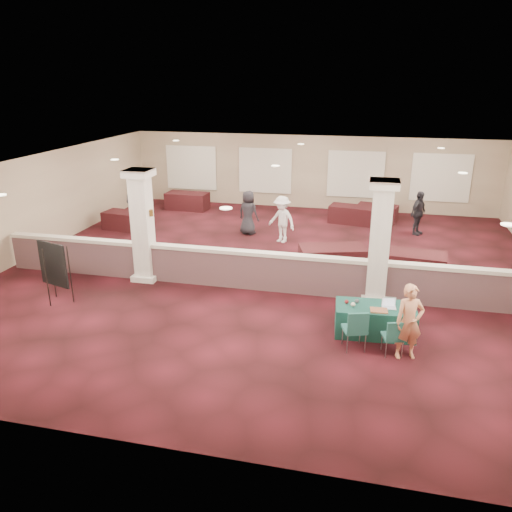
% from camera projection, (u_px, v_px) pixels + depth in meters
% --- Properties ---
extents(ground, '(16.00, 16.00, 0.00)m').
position_uv_depth(ground, '(274.00, 270.00, 15.20)').
color(ground, '#411017').
rests_on(ground, ground).
extents(wall_back, '(16.00, 0.04, 3.20)m').
position_uv_depth(wall_back, '(310.00, 172.00, 22.00)').
color(wall_back, gray).
rests_on(wall_back, ground).
extents(wall_front, '(16.00, 0.04, 3.20)m').
position_uv_depth(wall_front, '(171.00, 362.00, 7.33)').
color(wall_front, gray).
rests_on(wall_front, ground).
extents(wall_left, '(0.04, 16.00, 3.20)m').
position_uv_depth(wall_left, '(36.00, 205.00, 16.37)').
color(wall_left, gray).
rests_on(wall_left, ground).
extents(ceiling, '(16.00, 16.00, 0.02)m').
position_uv_depth(ceiling, '(276.00, 165.00, 14.12)').
color(ceiling, white).
rests_on(ceiling, wall_back).
extents(partition_wall, '(15.60, 0.28, 1.10)m').
position_uv_depth(partition_wall, '(264.00, 270.00, 13.63)').
color(partition_wall, brown).
rests_on(partition_wall, ground).
extents(column_left, '(0.72, 0.72, 3.20)m').
position_uv_depth(column_left, '(143.00, 225.00, 14.02)').
color(column_left, silver).
rests_on(column_left, ground).
extents(column_right, '(0.72, 0.72, 3.20)m').
position_uv_depth(column_right, '(380.00, 241.00, 12.63)').
color(column_right, silver).
rests_on(column_right, ground).
extents(sconce_left, '(0.12, 0.12, 0.18)m').
position_uv_depth(sconce_left, '(132.00, 212.00, 13.96)').
color(sconce_left, brown).
rests_on(sconce_left, column_left).
extents(sconce_right, '(0.12, 0.12, 0.18)m').
position_uv_depth(sconce_right, '(151.00, 213.00, 13.84)').
color(sconce_right, brown).
rests_on(sconce_right, column_left).
extents(near_table, '(1.84, 1.02, 0.68)m').
position_uv_depth(near_table, '(375.00, 320.00, 11.35)').
color(near_table, '#103D35').
rests_on(near_table, ground).
extents(conf_chair_main, '(0.51, 0.51, 0.83)m').
position_uv_depth(conf_chair_main, '(394.00, 335.00, 10.38)').
color(conf_chair_main, '#205B5D').
rests_on(conf_chair_main, ground).
extents(conf_chair_side, '(0.60, 0.60, 0.94)m').
position_uv_depth(conf_chair_side, '(356.00, 327.00, 10.56)').
color(conf_chair_side, '#205B5D').
rests_on(conf_chair_side, ground).
extents(easel_board, '(0.94, 0.57, 1.64)m').
position_uv_depth(easel_board, '(53.00, 265.00, 12.69)').
color(easel_board, black).
rests_on(easel_board, ground).
extents(woman, '(0.68, 0.55, 1.63)m').
position_uv_depth(woman, '(409.00, 322.00, 10.23)').
color(woman, '#E59B63').
rests_on(woman, ground).
extents(far_table_front_left, '(1.78, 1.04, 0.69)m').
position_uv_depth(far_table_front_left, '(126.00, 221.00, 19.20)').
color(far_table_front_left, black).
rests_on(far_table_front_left, ground).
extents(far_table_front_center, '(2.14, 1.50, 0.78)m').
position_uv_depth(far_table_front_center, '(332.00, 259.00, 14.98)').
color(far_table_front_center, black).
rests_on(far_table_front_center, ground).
extents(far_table_front_right, '(2.04, 1.19, 0.79)m').
position_uv_depth(far_table_front_right, '(410.00, 265.00, 14.50)').
color(far_table_front_right, black).
rests_on(far_table_front_right, ground).
extents(far_table_back_left, '(1.87, 1.00, 0.74)m').
position_uv_depth(far_table_back_left, '(187.00, 201.00, 22.15)').
color(far_table_back_left, black).
rests_on(far_table_back_left, ground).
extents(far_table_back_center, '(1.84, 1.14, 0.70)m').
position_uv_depth(far_table_back_center, '(351.00, 214.00, 20.06)').
color(far_table_back_center, black).
rests_on(far_table_back_center, ground).
extents(far_table_back_right, '(1.73, 1.11, 0.65)m').
position_uv_depth(far_table_back_right, '(377.00, 213.00, 20.41)').
color(far_table_back_right, black).
rests_on(far_table_back_right, ground).
extents(attendee_a, '(0.87, 0.65, 1.62)m').
position_uv_depth(attendee_a, '(135.00, 203.00, 19.98)').
color(attendee_a, black).
rests_on(attendee_a, ground).
extents(attendee_b, '(1.17, 0.92, 1.66)m').
position_uv_depth(attendee_b, '(282.00, 219.00, 17.56)').
color(attendee_b, silver).
rests_on(attendee_b, ground).
extents(attendee_c, '(0.91, 1.06, 1.64)m').
position_uv_depth(attendee_c, '(418.00, 213.00, 18.42)').
color(attendee_c, black).
rests_on(attendee_c, ground).
extents(attendee_d, '(0.91, 0.67, 1.64)m').
position_uv_depth(attendee_d, '(248.00, 213.00, 18.49)').
color(attendee_d, black).
rests_on(attendee_d, ground).
extents(laptop_base, '(0.32, 0.24, 0.02)m').
position_uv_depth(laptop_base, '(389.00, 308.00, 11.15)').
color(laptop_base, silver).
rests_on(laptop_base, near_table).
extents(laptop_screen, '(0.31, 0.04, 0.21)m').
position_uv_depth(laptop_screen, '(389.00, 301.00, 11.21)').
color(laptop_screen, silver).
rests_on(laptop_screen, near_table).
extents(screen_glow, '(0.28, 0.03, 0.18)m').
position_uv_depth(screen_glow, '(389.00, 302.00, 11.21)').
color(screen_glow, silver).
rests_on(screen_glow, near_table).
extents(knitting, '(0.39, 0.31, 0.03)m').
position_uv_depth(knitting, '(379.00, 310.00, 11.01)').
color(knitting, '#CF6221').
rests_on(knitting, near_table).
extents(yarn_cream, '(0.10, 0.10, 0.10)m').
position_uv_depth(yarn_cream, '(353.00, 305.00, 11.20)').
color(yarn_cream, beige).
rests_on(yarn_cream, near_table).
extents(yarn_red, '(0.09, 0.09, 0.09)m').
position_uv_depth(yarn_red, '(347.00, 302.00, 11.35)').
color(yarn_red, '#5B1412').
rests_on(yarn_red, near_table).
extents(yarn_grey, '(0.10, 0.10, 0.10)m').
position_uv_depth(yarn_grey, '(357.00, 301.00, 11.38)').
color(yarn_grey, '#4F4F54').
rests_on(yarn_grey, near_table).
extents(scissors, '(0.11, 0.04, 0.01)m').
position_uv_depth(scissors, '(405.00, 313.00, 10.90)').
color(scissors, red).
rests_on(scissors, near_table).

